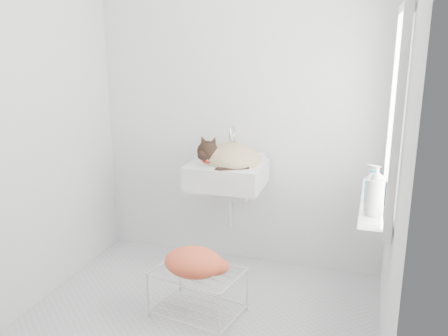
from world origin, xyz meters
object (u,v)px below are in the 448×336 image
(sink, at_px, (227,163))
(bottle_c, at_px, (374,191))
(bottle_a, at_px, (373,215))
(bottle_b, at_px, (374,202))
(cat, at_px, (228,158))
(wire_rack, at_px, (198,293))

(sink, bearing_deg, bottle_c, -18.81)
(bottle_a, relative_size, bottle_c, 1.44)
(bottle_a, height_order, bottle_b, bottle_a)
(cat, height_order, bottle_b, cat)
(bottle_a, bearing_deg, wire_rack, 173.08)
(sink, distance_m, wire_rack, 0.94)
(wire_rack, relative_size, bottle_c, 3.34)
(cat, xyz_separation_m, bottle_c, (1.01, -0.33, -0.04))
(sink, bearing_deg, bottle_b, -28.67)
(wire_rack, relative_size, bottle_a, 2.32)
(sink, height_order, bottle_a, bottle_a)
(wire_rack, distance_m, bottle_a, 1.25)
(bottle_b, bearing_deg, cat, 151.79)
(bottle_a, relative_size, bottle_b, 1.21)
(bottle_c, bearing_deg, bottle_b, -90.00)
(sink, xyz_separation_m, cat, (0.01, -0.02, 0.04))
(sink, height_order, wire_rack, sink)
(cat, bearing_deg, bottle_c, -31.98)
(cat, xyz_separation_m, wire_rack, (-0.01, -0.61, -0.74))
(sink, distance_m, bottle_b, 1.16)
(bottle_a, height_order, bottle_c, bottle_a)
(bottle_a, distance_m, bottle_c, 0.41)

